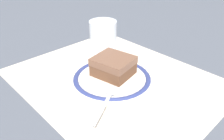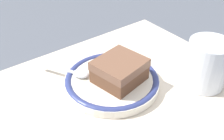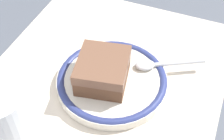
{
  "view_description": "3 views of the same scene",
  "coord_description": "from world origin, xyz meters",
  "px_view_note": "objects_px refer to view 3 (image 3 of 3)",
  "views": [
    {
      "loc": [
        0.34,
        -0.33,
        0.3
      ],
      "look_at": [
        0.01,
        -0.02,
        0.04
      ],
      "focal_mm": 36.68,
      "sensor_mm": 36.0,
      "label": 1
    },
    {
      "loc": [
        0.25,
        0.31,
        0.34
      ],
      "look_at": [
        0.01,
        -0.02,
        0.04
      ],
      "focal_mm": 43.24,
      "sensor_mm": 36.0,
      "label": 2
    },
    {
      "loc": [
        -0.31,
        -0.15,
        0.41
      ],
      "look_at": [
        0.01,
        -0.02,
        0.04
      ],
      "focal_mm": 51.47,
      "sensor_mm": 36.0,
      "label": 3
    }
  ],
  "objects_px": {
    "napkin": "(85,20)",
    "plate": "(112,81)",
    "cake_slice": "(102,72)",
    "spoon": "(157,64)",
    "cup": "(4,119)"
  },
  "relations": [
    {
      "from": "cake_slice",
      "to": "cup",
      "type": "relative_size",
      "value": 1.08
    },
    {
      "from": "spoon",
      "to": "cake_slice",
      "type": "bearing_deg",
      "value": 132.01
    },
    {
      "from": "plate",
      "to": "cup",
      "type": "xyz_separation_m",
      "value": [
        -0.15,
        0.1,
        0.03
      ]
    },
    {
      "from": "plate",
      "to": "spoon",
      "type": "relative_size",
      "value": 1.61
    },
    {
      "from": "plate",
      "to": "cake_slice",
      "type": "xyz_separation_m",
      "value": [
        -0.01,
        0.01,
        0.03
      ]
    },
    {
      "from": "spoon",
      "to": "napkin",
      "type": "height_order",
      "value": "spoon"
    },
    {
      "from": "cake_slice",
      "to": "cup",
      "type": "distance_m",
      "value": 0.16
    },
    {
      "from": "napkin",
      "to": "plate",
      "type": "bearing_deg",
      "value": -140.28
    },
    {
      "from": "cake_slice",
      "to": "spoon",
      "type": "distance_m",
      "value": 0.1
    },
    {
      "from": "plate",
      "to": "napkin",
      "type": "relative_size",
      "value": 1.65
    },
    {
      "from": "spoon",
      "to": "napkin",
      "type": "relative_size",
      "value": 1.03
    },
    {
      "from": "spoon",
      "to": "cup",
      "type": "bearing_deg",
      "value": 140.66
    },
    {
      "from": "plate",
      "to": "cup",
      "type": "height_order",
      "value": "cup"
    },
    {
      "from": "cake_slice",
      "to": "plate",
      "type": "bearing_deg",
      "value": -46.75
    },
    {
      "from": "plate",
      "to": "napkin",
      "type": "bearing_deg",
      "value": 39.72
    }
  ]
}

